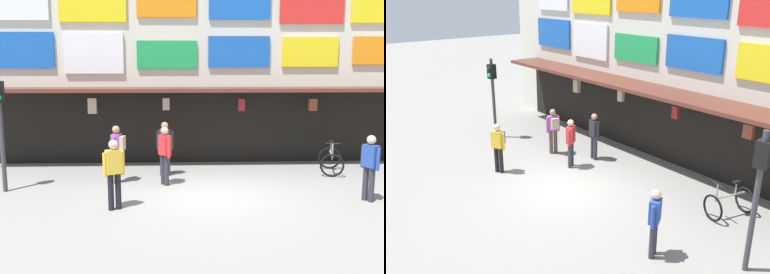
# 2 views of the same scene
# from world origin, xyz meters

# --- Properties ---
(ground_plane) EXTENTS (80.00, 80.00, 0.00)m
(ground_plane) POSITION_xyz_m (0.00, 0.00, 0.00)
(ground_plane) COLOR gray
(shopfront) EXTENTS (18.00, 2.60, 8.00)m
(shopfront) POSITION_xyz_m (-0.00, 4.57, 3.96)
(shopfront) COLOR beige
(shopfront) RESTS_ON ground
(traffic_light_near) EXTENTS (0.34, 0.35, 3.20)m
(traffic_light_near) POSITION_xyz_m (-5.57, 0.52, 2.14)
(traffic_light_near) COLOR #38383D
(traffic_light_near) RESTS_ON ground
(traffic_light_far) EXTENTS (0.31, 0.34, 3.20)m
(traffic_light_far) POSITION_xyz_m (5.51, 0.54, 2.14)
(traffic_light_far) COLOR #38383D
(traffic_light_far) RESTS_ON ground
(bicycle_parked) EXTENTS (1.00, 1.31, 1.05)m
(bicycle_parked) POSITION_xyz_m (3.99, 2.27, 0.39)
(bicycle_parked) COLOR black
(bicycle_parked) RESTS_ON ground
(pedestrian_in_blue) EXTENTS (0.40, 0.52, 1.68)m
(pedestrian_in_blue) POSITION_xyz_m (-2.63, 1.31, 0.98)
(pedestrian_in_blue) COLOR brown
(pedestrian_in_blue) RESTS_ON ground
(pedestrian_in_green) EXTENTS (0.49, 0.45, 1.68)m
(pedestrian_in_green) POSITION_xyz_m (-2.40, -1.06, 0.98)
(pedestrian_in_green) COLOR black
(pedestrian_in_green) RESTS_ON ground
(pedestrian_in_red) EXTENTS (0.52, 0.27, 1.68)m
(pedestrian_in_red) POSITION_xyz_m (-1.27, 2.10, 0.95)
(pedestrian_in_red) COLOR #2D2D38
(pedestrian_in_red) RESTS_ON ground
(pedestrian_in_yellow) EXTENTS (0.37, 0.48, 1.68)m
(pedestrian_in_yellow) POSITION_xyz_m (3.90, -0.65, 0.95)
(pedestrian_in_yellow) COLOR #2D2D38
(pedestrian_in_yellow) RESTS_ON ground
(pedestrian_in_purple) EXTENTS (0.38, 0.46, 1.68)m
(pedestrian_in_purple) POSITION_xyz_m (-1.25, 1.04, 0.95)
(pedestrian_in_purple) COLOR #2D2D38
(pedestrian_in_purple) RESTS_ON ground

